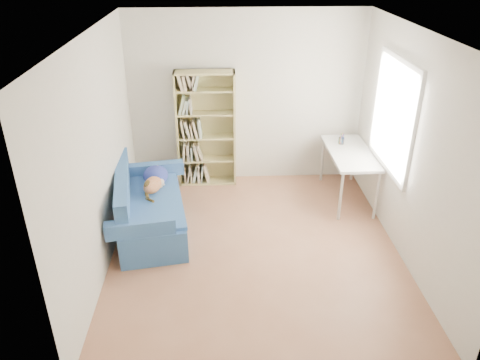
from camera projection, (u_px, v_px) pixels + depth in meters
name	position (u px, v px, depth m)	size (l,w,h in m)	color
ground	(255.00, 248.00, 5.81)	(4.00, 4.00, 0.00)	#945E42
room_shell	(266.00, 123.00, 5.10)	(3.54, 4.04, 2.62)	silver
sofa	(148.00, 207.00, 6.09)	(1.06, 1.80, 0.83)	#27518E
bookshelf	(206.00, 134.00, 7.06)	(0.88, 0.27, 1.76)	tan
desk	(350.00, 156.00, 6.65)	(0.59, 1.29, 0.75)	silver
pen_cup	(341.00, 140.00, 6.85)	(0.08, 0.08, 0.16)	white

